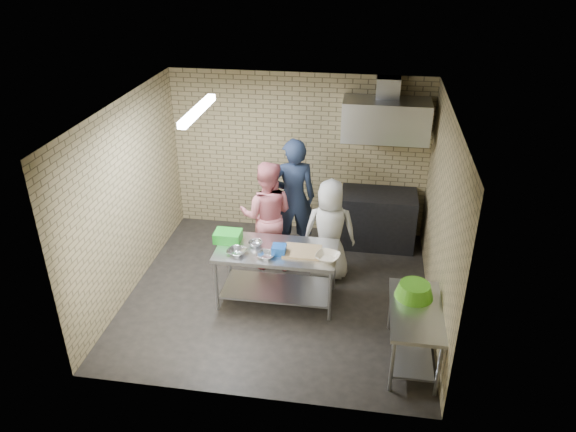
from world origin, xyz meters
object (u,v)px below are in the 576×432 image
object	(u,v)px
side_counter	(413,335)
woman_white	(330,230)
blue_tub	(279,250)
green_basin	(414,290)
bottle_green	(415,123)
bottle_red	(389,121)
green_crate	(228,236)
prep_table	(277,275)
man_navy	(293,199)
woman_pink	(267,215)
stove	(377,219)

from	to	relation	value
side_counter	woman_white	size ratio (longest dim) A/B	0.78
blue_tub	green_basin	size ratio (longest dim) A/B	0.39
green_basin	bottle_green	size ratio (longest dim) A/B	3.07
side_counter	bottle_red	world-z (taller)	bottle_red
green_crate	bottle_green	size ratio (longest dim) A/B	2.41
side_counter	bottle_green	xyz separation A→B (m)	(0.00, 2.99, 1.64)
prep_table	man_navy	distance (m)	1.39
bottle_green	woman_pink	distance (m)	2.67
bottle_red	woman_pink	distance (m)	2.37
side_counter	blue_tub	bearing A→B (deg)	153.99
woman_pink	prep_table	bearing A→B (deg)	105.47
blue_tub	green_basin	bearing A→B (deg)	-19.25
woman_white	stove	bearing A→B (deg)	-127.46
bottle_green	man_navy	xyz separation A→B (m)	(-1.76, -0.76, -1.05)
stove	woman_white	xyz separation A→B (m)	(-0.70, -1.09, 0.32)
bottle_green	woman_pink	size ratio (longest dim) A/B	0.09
blue_tub	green_basin	distance (m)	1.83
blue_tub	woman_pink	size ratio (longest dim) A/B	0.11
bottle_red	bottle_green	bearing A→B (deg)	0.00
green_crate	bottle_green	world-z (taller)	bottle_green
prep_table	green_crate	distance (m)	0.86
green_crate	green_basin	size ratio (longest dim) A/B	0.79
bottle_red	woman_pink	world-z (taller)	bottle_red
stove	man_navy	xyz separation A→B (m)	(-1.31, -0.52, 0.52)
man_navy	bottle_red	bearing A→B (deg)	-166.49
side_counter	stove	xyz separation A→B (m)	(-0.45, 2.75, 0.08)
stove	prep_table	bearing A→B (deg)	-126.97
prep_table	bottle_green	xyz separation A→B (m)	(1.80, 2.04, 1.61)
bottle_green	woman_white	distance (m)	2.15
woman_white	bottle_green	bearing A→B (deg)	-135.65
green_basin	man_navy	bearing A→B (deg)	131.43
man_navy	woman_white	world-z (taller)	man_navy
prep_table	blue_tub	xyz separation A→B (m)	(0.05, -0.10, 0.47)
green_crate	bottle_red	bearing A→B (deg)	42.35
green_crate	woman_pink	distance (m)	0.86
blue_tub	bottle_red	size ratio (longest dim) A/B	1.01
green_crate	stove	bearing A→B (deg)	39.24
prep_table	woman_pink	xyz separation A→B (m)	(-0.30, 0.88, 0.44)
man_navy	woman_white	size ratio (longest dim) A/B	1.25
prep_table	bottle_red	world-z (taller)	bottle_red
stove	woman_pink	size ratio (longest dim) A/B	0.71
prep_table	bottle_green	world-z (taller)	bottle_green
green_crate	bottle_red	size ratio (longest dim) A/B	2.01
woman_pink	woman_white	bearing A→B (deg)	166.07
side_counter	woman_pink	distance (m)	2.83
green_basin	green_crate	bearing A→B (deg)	161.62
stove	green_crate	distance (m)	2.68
bottle_red	man_navy	distance (m)	1.89
green_crate	blue_tub	size ratio (longest dim) A/B	2.00
green_basin	woman_white	bearing A→B (deg)	128.59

